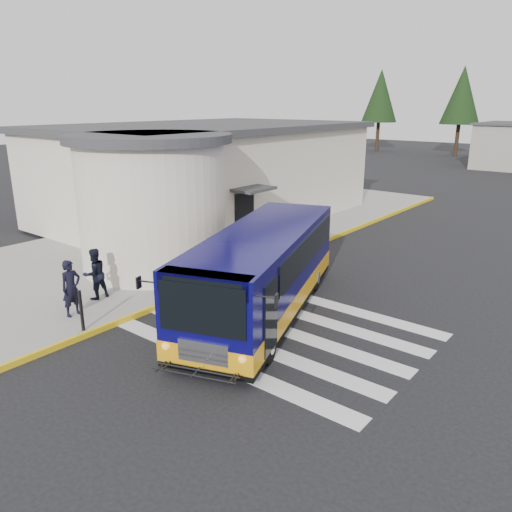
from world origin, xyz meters
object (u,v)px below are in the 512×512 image
Objects in this scene: pedestrian_a at (71,288)px; pedestrian_b at (95,274)px; bollard at (81,311)px; transit_bus at (262,275)px.

pedestrian_b is at bearing 27.10° from pedestrian_a.
pedestrian_b reaches higher than bollard.
pedestrian_a reaches higher than pedestrian_b.
transit_bus is 5.05m from bollard.
pedestrian_b is (-4.54, -2.57, -0.26)m from transit_bus.
transit_bus is at bearing 55.73° from bollard.
transit_bus is 5.43m from pedestrian_a.
pedestrian_b is 2.34m from bollard.
pedestrian_a reaches higher than bollard.
bollard is (-2.83, -4.16, -0.49)m from transit_bus.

